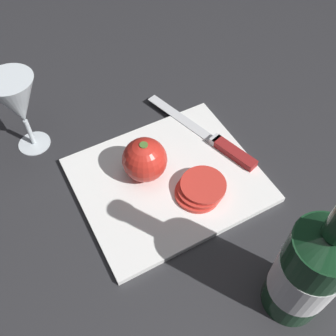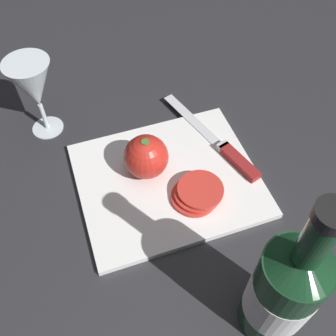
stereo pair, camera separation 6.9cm
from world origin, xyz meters
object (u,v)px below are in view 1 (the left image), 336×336
at_px(whole_tomato, 145,160).
at_px(tomato_slice_stack_near, 200,189).
at_px(wine_bottle, 306,272).
at_px(knife, 222,145).
at_px(wine_glass, 18,103).

distance_m(whole_tomato, tomato_slice_stack_near, 0.11).
height_order(wine_bottle, tomato_slice_stack_near, wine_bottle).
relative_size(wine_bottle, knife, 1.13).
height_order(wine_glass, tomato_slice_stack_near, wine_glass).
bearing_deg(tomato_slice_stack_near, wine_glass, -49.61).
xyz_separation_m(wine_bottle, whole_tomato, (0.08, -0.30, -0.06)).
bearing_deg(wine_bottle, knife, -104.24).
xyz_separation_m(wine_glass, tomato_slice_stack_near, (-0.22, 0.26, -0.09)).
bearing_deg(whole_tomato, wine_bottle, 105.28).
distance_m(wine_bottle, wine_glass, 0.54).
xyz_separation_m(wine_bottle, tomato_slice_stack_near, (0.02, -0.22, -0.08)).
bearing_deg(wine_bottle, wine_glass, -63.50).
bearing_deg(whole_tomato, tomato_slice_stack_near, 127.93).
distance_m(wine_glass, tomato_slice_stack_near, 0.35).
relative_size(wine_glass, knife, 0.61).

